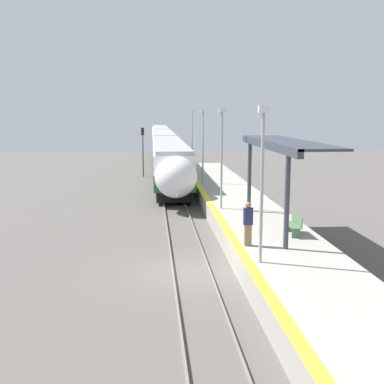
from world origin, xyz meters
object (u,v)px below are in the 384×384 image
Objects in this scene: railway_signal at (143,147)px; lamppost_farthest at (192,135)px; lamppost_mid at (222,152)px; person_waiting at (248,223)px; train at (163,144)px; lamppost_near at (262,175)px; lamppost_far at (203,141)px; platform_bench at (294,224)px.

railway_signal is 5.08m from lamppost_farthest.
lamppost_mid reaches higher than railway_signal.
train is at bearing 93.02° from person_waiting.
train is 15.26m from railway_signal.
lamppost_near is at bearing -90.00° from lamppost_farthest.
lamppost_far is (4.68, -11.31, 1.22)m from railway_signal.
train is 12.26× the size of lamppost_farthest.
lamppost_mid is 1.00× the size of lamppost_far.
lamppost_far is (0.00, 19.53, 0.00)m from lamppost_near.
railway_signal is 21.63m from lamppost_mid.
lamppost_near and lamppost_mid have the same top height.
person_waiting is 7.91m from lamppost_mid.
railway_signal is at bearing 98.63° from lamppost_near.
train is 26.54m from lamppost_far.
lamppost_mid is (4.68, -21.08, 1.22)m from railway_signal.
lamppost_farthest is at bearing 90.00° from lamppost_near.
lamppost_mid is at bearing -77.48° from railway_signal.
person_waiting is at bearing -86.98° from train.
platform_bench is at bearing -75.49° from railway_signal.
person_waiting is (2.31, -43.73, -0.25)m from train.
platform_bench is 0.27× the size of lamppost_near.
lamppost_mid is (-2.34, 6.04, 2.67)m from platform_bench.
person_waiting is 0.32× the size of lamppost_near.
person_waiting is at bearing -90.06° from lamppost_far.
lamppost_farthest reaches higher than railway_signal.
lamppost_near is at bearing -81.37° from railway_signal.
lamppost_mid reaches higher than train.
lamppost_farthest is (0.00, 9.77, 0.00)m from lamppost_far.
railway_signal is at bearing 161.75° from lamppost_farthest.
lamppost_far is 1.00× the size of lamppost_farthest.
lamppost_far reaches higher than person_waiting.
person_waiting is 0.32× the size of lamppost_farthest.
person_waiting is at bearing -90.13° from lamppost_mid.
lamppost_near reaches higher than railway_signal.
railway_signal is 0.87× the size of lamppost_near.
lamppost_near reaches higher than platform_bench.
railway_signal is at bearing -98.90° from train.
lamppost_near is 19.53m from lamppost_far.
railway_signal is (-4.66, 28.67, 0.99)m from person_waiting.
railway_signal is 31.22m from lamppost_near.
person_waiting is 0.37× the size of railway_signal.
lamppost_farthest is (0.00, 29.30, 0.00)m from lamppost_near.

